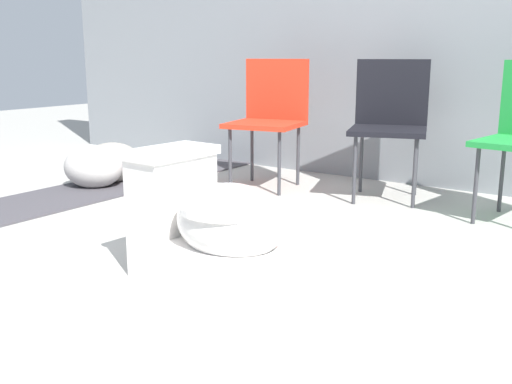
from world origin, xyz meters
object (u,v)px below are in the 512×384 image
Objects in this scene: folding_chair_middle at (390,114)px; boulder_far at (94,167)px; boulder_near at (112,162)px; toilet at (212,227)px; folding_chair_left at (271,109)px.

boulder_far is (-1.68, -0.89, -0.37)m from folding_chair_middle.
boulder_near is 1.02× the size of boulder_far.
toilet is 1.82m from folding_chair_left.
folding_chair_left is at bearing 119.90° from toilet.
boulder_far is (-0.91, -0.74, -0.37)m from folding_chair_left.
boulder_near is 0.20m from boulder_far.
boulder_far is at bearing -61.40° from folding_chair_left.
boulder_near is (-1.72, -0.69, -0.37)m from folding_chair_middle.
folding_chair_middle is (-0.02, 1.75, 0.29)m from toilet.
folding_chair_middle is (0.77, 0.14, 0.00)m from folding_chair_left.
folding_chair_left is at bearing 30.24° from boulder_near.
folding_chair_left is (-0.79, 1.61, 0.29)m from toilet.
toilet is at bearing -26.94° from boulder_far.
folding_chair_middle reaches higher than toilet.
toilet is 1.78m from folding_chair_middle.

